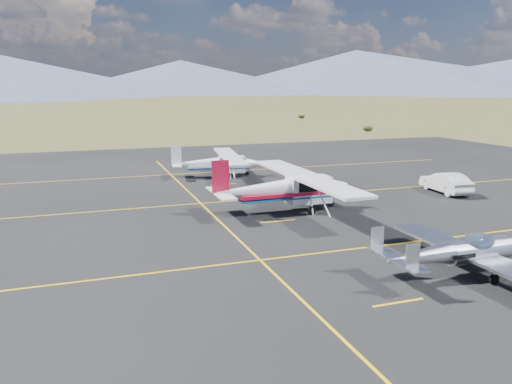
{
  "coord_description": "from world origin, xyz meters",
  "views": [
    {
      "loc": [
        -12.72,
        -16.74,
        7.17
      ],
      "look_at": [
        -4.08,
        8.02,
        1.6
      ],
      "focal_mm": 35.0,
      "sensor_mm": 36.0,
      "label": 1
    }
  ],
  "objects": [
    {
      "name": "ground",
      "position": [
        0.0,
        0.0,
        0.0
      ],
      "size": [
        1600.0,
        1600.0,
        0.0
      ],
      "primitive_type": "plane",
      "color": "#383D1C",
      "rests_on": "ground"
    },
    {
      "name": "apron",
      "position": [
        0.0,
        7.0,
        0.0
      ],
      "size": [
        72.0,
        72.0,
        0.02
      ],
      "primitive_type": "cube",
      "color": "black",
      "rests_on": "ground"
    },
    {
      "name": "aircraft_low_wing",
      "position": [
        0.8,
        -2.12,
        0.93
      ],
      "size": [
        6.34,
        8.88,
        1.94
      ],
      "rotation": [
        0.0,
        0.0,
        0.0
      ],
      "color": "silver",
      "rests_on": "apron"
    },
    {
      "name": "aircraft_cessna",
      "position": [
        -1.8,
        9.39,
        1.42
      ],
      "size": [
        7.54,
        12.56,
        3.2
      ],
      "rotation": [
        0.0,
        0.0,
        0.0
      ],
      "color": "silver",
      "rests_on": "apron"
    },
    {
      "name": "aircraft_plain",
      "position": [
        -2.63,
        21.74,
        1.17
      ],
      "size": [
        6.34,
        10.47,
        2.64
      ],
      "rotation": [
        0.0,
        0.0,
        -0.14
      ],
      "color": "silver",
      "rests_on": "apron"
    },
    {
      "name": "sedan",
      "position": [
        10.63,
        10.65,
        0.71
      ],
      "size": [
        1.87,
        4.39,
        1.41
      ],
      "primitive_type": "imported",
      "rotation": [
        0.0,
        0.0,
        3.05
      ],
      "color": "silver",
      "rests_on": "apron"
    }
  ]
}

